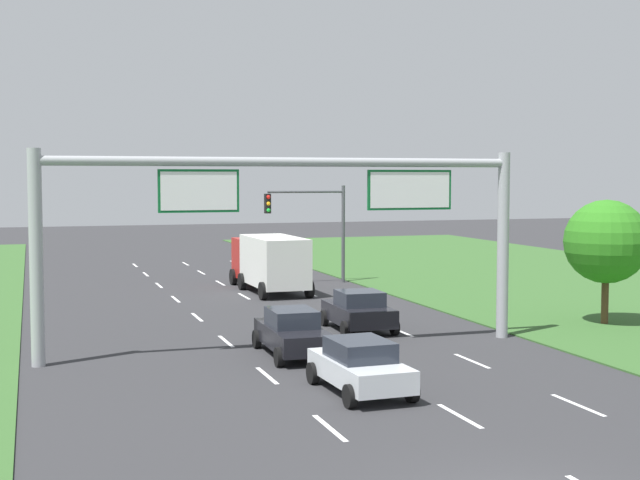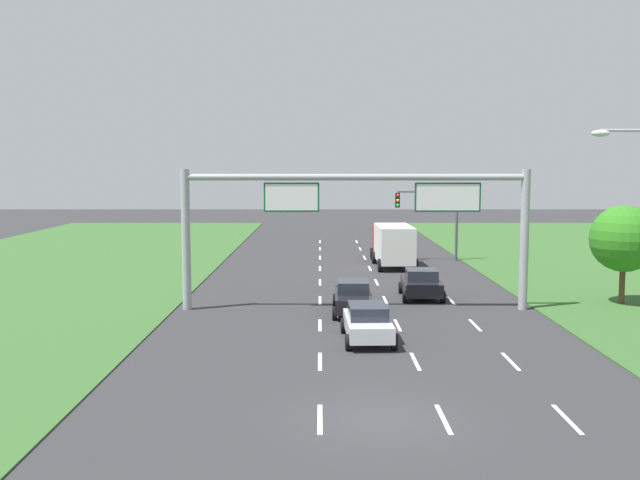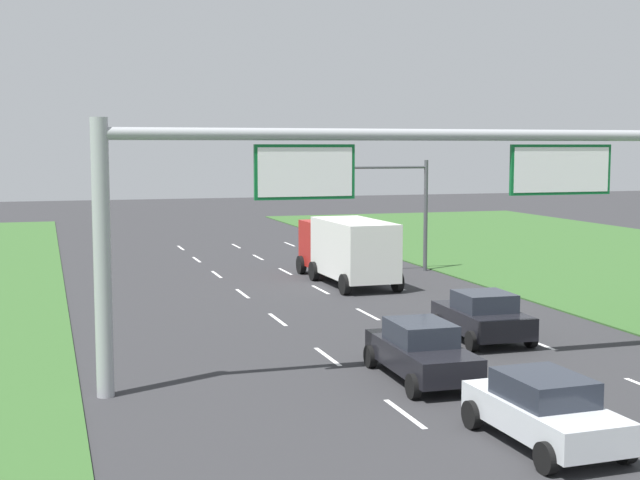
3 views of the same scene
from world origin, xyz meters
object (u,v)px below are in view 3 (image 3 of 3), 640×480
car_lead_silver (482,316)px  sign_gantry (422,197)px  box_truck (347,248)px  car_near_red (421,351)px  car_mid_lane (544,409)px  traffic_light_mast (390,195)px

car_lead_silver → sign_gantry: 6.23m
box_truck → car_near_red: bearing=-103.3°
car_lead_silver → car_near_red: bearing=-132.5°
car_lead_silver → box_truck: bearing=93.3°
box_truck → sign_gantry: sign_gantry is taller
car_lead_silver → sign_gantry: sign_gantry is taller
car_lead_silver → box_truck: (-0.27, 12.82, 0.84)m
car_near_red → car_lead_silver: car_lead_silver is taller
car_mid_lane → box_truck: size_ratio=0.53×
car_near_red → box_truck: box_truck is taller
car_lead_silver → traffic_light_mast: (2.92, 15.50, 3.07)m
sign_gantry → traffic_light_mast: bearing=70.8°
car_near_red → sign_gantry: sign_gantry is taller
car_lead_silver → sign_gantry: size_ratio=0.23×
car_lead_silver → car_mid_lane: (-3.55, -9.59, -0.02)m
car_mid_lane → sign_gantry: sign_gantry is taller
traffic_light_mast → car_lead_silver: bearing=-100.7°
traffic_light_mast → car_near_red: bearing=-109.3°
sign_gantry → traffic_light_mast: sign_gantry is taller
car_near_red → car_lead_silver: size_ratio=1.11×
car_lead_silver → traffic_light_mast: 16.07m
car_near_red → traffic_light_mast: size_ratio=0.79×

